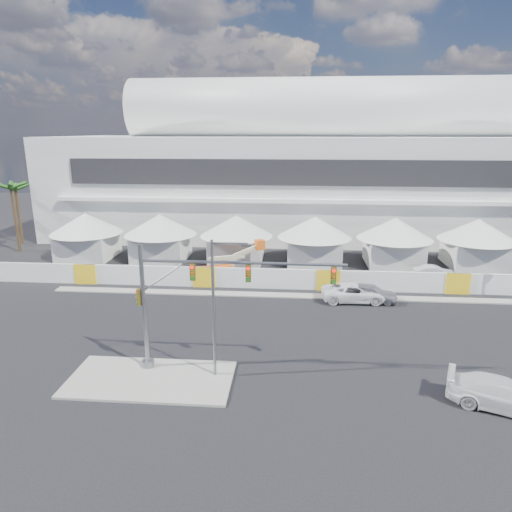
# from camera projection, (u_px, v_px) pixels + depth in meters

# --- Properties ---
(ground) EXTENTS (160.00, 160.00, 0.00)m
(ground) POSITION_uv_depth(u_px,v_px,m) (252.00, 360.00, 30.40)
(ground) COLOR black
(ground) RESTS_ON ground
(median_island) EXTENTS (10.00, 5.00, 0.15)m
(median_island) POSITION_uv_depth(u_px,v_px,m) (151.00, 379.00, 27.97)
(median_island) COLOR gray
(median_island) RESTS_ON ground
(far_curb) EXTENTS (80.00, 1.20, 0.12)m
(far_curb) POSITION_uv_depth(u_px,v_px,m) (487.00, 301.00, 40.82)
(far_curb) COLOR gray
(far_curb) RESTS_ON ground
(stadium) EXTENTS (80.00, 24.80, 21.98)m
(stadium) POSITION_uv_depth(u_px,v_px,m) (336.00, 168.00, 67.09)
(stadium) COLOR silver
(stadium) RESTS_ON ground
(tent_row) EXTENTS (53.40, 8.40, 5.40)m
(tent_row) POSITION_uv_depth(u_px,v_px,m) (275.00, 235.00, 52.59)
(tent_row) COLOR silver
(tent_row) RESTS_ON ground
(hoarding_fence) EXTENTS (70.00, 0.25, 2.00)m
(hoarding_fence) POSITION_uv_depth(u_px,v_px,m) (328.00, 280.00, 43.60)
(hoarding_fence) COLOR white
(hoarding_fence) RESTS_ON ground
(palm_cluster) EXTENTS (10.60, 10.60, 8.55)m
(palm_cluster) POSITION_uv_depth(u_px,v_px,m) (18.00, 193.00, 59.56)
(palm_cluster) COLOR #47331E
(palm_cluster) RESTS_ON ground
(sedan_silver) EXTENTS (2.77, 4.99, 1.61)m
(sedan_silver) POSITION_uv_depth(u_px,v_px,m) (370.00, 293.00, 40.76)
(sedan_silver) COLOR #ABACB0
(sedan_silver) RESTS_ON ground
(pickup_curb) EXTENTS (2.93, 5.94, 1.62)m
(pickup_curb) POSITION_uv_depth(u_px,v_px,m) (354.00, 293.00, 40.81)
(pickup_curb) COLOR white
(pickup_curb) RESTS_ON ground
(pickup_near) EXTENTS (4.25, 6.22, 1.67)m
(pickup_near) POSITION_uv_depth(u_px,v_px,m) (503.00, 394.00, 25.00)
(pickup_near) COLOR silver
(pickup_near) RESTS_ON ground
(lot_car_a) EXTENTS (1.70, 4.25, 1.37)m
(lot_car_a) POSITION_uv_depth(u_px,v_px,m) (435.00, 273.00, 46.95)
(lot_car_a) COLOR silver
(lot_car_a) RESTS_ON ground
(traffic_mast) EXTENTS (12.73, 0.79, 8.10)m
(traffic_mast) POSITION_uv_depth(u_px,v_px,m) (185.00, 300.00, 27.96)
(traffic_mast) COLOR slate
(traffic_mast) RESTS_ON median_island
(streetlight_median) EXTENTS (2.39, 0.24, 8.62)m
(streetlight_median) POSITION_uv_depth(u_px,v_px,m) (217.00, 300.00, 27.06)
(streetlight_median) COLOR slate
(streetlight_median) RESTS_ON median_island
(boom_lift) EXTENTS (7.45, 2.92, 3.64)m
(boom_lift) POSITION_uv_depth(u_px,v_px,m) (222.00, 268.00, 47.37)
(boom_lift) COLOR orange
(boom_lift) RESTS_ON ground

